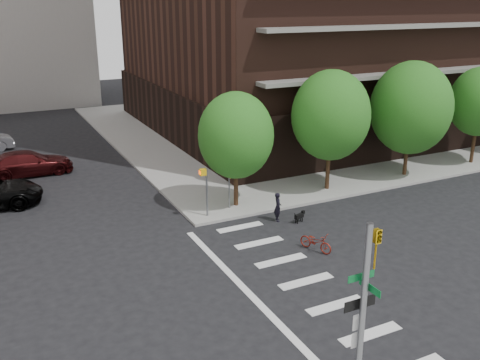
{
  "coord_description": "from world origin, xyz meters",
  "views": [
    {
      "loc": [
        -7.9,
        -15.92,
        10.86
      ],
      "look_at": [
        3.0,
        6.0,
        2.5
      ],
      "focal_mm": 40.0,
      "sensor_mm": 36.0,
      "label": 1
    }
  ],
  "objects_px": {
    "scooter": "(316,242)",
    "dog_walker": "(278,207)",
    "traffic_signal": "(360,354)",
    "parked_car_maroon": "(28,163)"
  },
  "relations": [
    {
      "from": "scooter",
      "to": "dog_walker",
      "type": "bearing_deg",
      "value": 65.59
    },
    {
      "from": "scooter",
      "to": "dog_walker",
      "type": "xyz_separation_m",
      "value": [
        0.18,
        3.74,
        0.32
      ]
    },
    {
      "from": "scooter",
      "to": "dog_walker",
      "type": "distance_m",
      "value": 3.75
    },
    {
      "from": "traffic_signal",
      "to": "dog_walker",
      "type": "distance_m",
      "value": 14.64
    },
    {
      "from": "dog_walker",
      "to": "scooter",
      "type": "bearing_deg",
      "value": -164.24
    },
    {
      "from": "dog_walker",
      "to": "traffic_signal",
      "type": "bearing_deg",
      "value": 176.0
    },
    {
      "from": "traffic_signal",
      "to": "parked_car_maroon",
      "type": "xyz_separation_m",
      "value": [
        -5.03,
        27.03,
        -1.9
      ]
    },
    {
      "from": "traffic_signal",
      "to": "parked_car_maroon",
      "type": "relative_size",
      "value": 1.09
    },
    {
      "from": "traffic_signal",
      "to": "parked_car_maroon",
      "type": "bearing_deg",
      "value": 100.54
    },
    {
      "from": "traffic_signal",
      "to": "scooter",
      "type": "bearing_deg",
      "value": 60.85
    }
  ]
}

